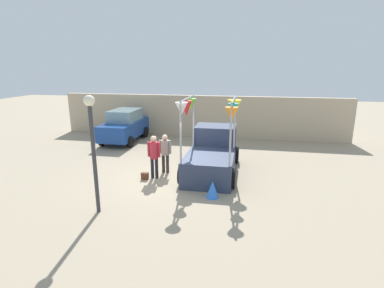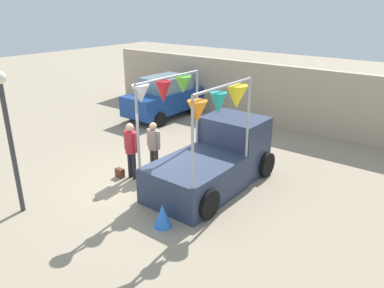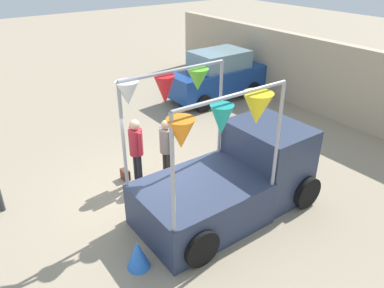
{
  "view_description": "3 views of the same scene",
  "coord_description": "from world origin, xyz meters",
  "px_view_note": "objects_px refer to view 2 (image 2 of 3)",
  "views": [
    {
      "loc": [
        3.06,
        -10.94,
        4.43
      ],
      "look_at": [
        0.88,
        0.31,
        1.4
      ],
      "focal_mm": 28.0,
      "sensor_mm": 36.0,
      "label": 1
    },
    {
      "loc": [
        7.25,
        -7.09,
        5.07
      ],
      "look_at": [
        1.25,
        0.55,
        1.36
      ],
      "focal_mm": 35.0,
      "sensor_mm": 36.0,
      "label": 2
    },
    {
      "loc": [
        6.73,
        -3.71,
        5.32
      ],
      "look_at": [
        0.86,
        0.57,
        1.53
      ],
      "focal_mm": 35.0,
      "sensor_mm": 36.0,
      "label": 3
    }
  ],
  "objects_px": {
    "handbag": "(120,173)",
    "folded_kite_bundle_azure": "(163,216)",
    "street_lamp": "(7,122)",
    "vendor_truck": "(216,155)",
    "parked_car": "(165,97)",
    "person_customer": "(131,145)",
    "person_vendor": "(154,143)"
  },
  "relations": [
    {
      "from": "handbag",
      "to": "folded_kite_bundle_azure",
      "type": "distance_m",
      "value": 3.11
    },
    {
      "from": "handbag",
      "to": "street_lamp",
      "type": "relative_size",
      "value": 0.08
    },
    {
      "from": "vendor_truck",
      "to": "parked_car",
      "type": "height_order",
      "value": "vendor_truck"
    },
    {
      "from": "person_customer",
      "to": "parked_car",
      "type": "bearing_deg",
      "value": 123.24
    },
    {
      "from": "folded_kite_bundle_azure",
      "to": "person_vendor",
      "type": "bearing_deg",
      "value": 137.13
    },
    {
      "from": "parked_car",
      "to": "person_customer",
      "type": "distance_m",
      "value": 6.6
    },
    {
      "from": "handbag",
      "to": "person_vendor",
      "type": "bearing_deg",
      "value": 56.51
    },
    {
      "from": "parked_car",
      "to": "folded_kite_bundle_azure",
      "type": "xyz_separation_m",
      "value": [
        6.14,
        -6.91,
        -0.64
      ]
    },
    {
      "from": "handbag",
      "to": "street_lamp",
      "type": "distance_m",
      "value": 3.69
    },
    {
      "from": "vendor_truck",
      "to": "handbag",
      "type": "distance_m",
      "value": 3.05
    },
    {
      "from": "person_customer",
      "to": "folded_kite_bundle_azure",
      "type": "bearing_deg",
      "value": -28.93
    },
    {
      "from": "vendor_truck",
      "to": "folded_kite_bundle_azure",
      "type": "relative_size",
      "value": 6.78
    },
    {
      "from": "handbag",
      "to": "street_lamp",
      "type": "bearing_deg",
      "value": -99.63
    },
    {
      "from": "folded_kite_bundle_azure",
      "to": "handbag",
      "type": "bearing_deg",
      "value": 157.44
    },
    {
      "from": "person_vendor",
      "to": "handbag",
      "type": "xyz_separation_m",
      "value": [
        -0.6,
        -0.91,
        -0.86
      ]
    },
    {
      "from": "person_vendor",
      "to": "handbag",
      "type": "relative_size",
      "value": 5.91
    },
    {
      "from": "vendor_truck",
      "to": "folded_kite_bundle_azure",
      "type": "xyz_separation_m",
      "value": [
        0.34,
        -2.71,
        -0.58
      ]
    },
    {
      "from": "handbag",
      "to": "parked_car",
      "type": "bearing_deg",
      "value": 119.74
    },
    {
      "from": "parked_car",
      "to": "folded_kite_bundle_azure",
      "type": "bearing_deg",
      "value": -48.39
    },
    {
      "from": "vendor_truck",
      "to": "parked_car",
      "type": "distance_m",
      "value": 7.16
    },
    {
      "from": "handbag",
      "to": "person_customer",
      "type": "bearing_deg",
      "value": 29.74
    },
    {
      "from": "vendor_truck",
      "to": "folded_kite_bundle_azure",
      "type": "bearing_deg",
      "value": -82.89
    },
    {
      "from": "person_customer",
      "to": "street_lamp",
      "type": "bearing_deg",
      "value": -105.23
    },
    {
      "from": "street_lamp",
      "to": "folded_kite_bundle_azure",
      "type": "distance_m",
      "value": 4.3
    },
    {
      "from": "person_customer",
      "to": "handbag",
      "type": "distance_m",
      "value": 1.01
    },
    {
      "from": "person_customer",
      "to": "person_vendor",
      "type": "bearing_deg",
      "value": 70.41
    },
    {
      "from": "vendor_truck",
      "to": "person_vendor",
      "type": "distance_m",
      "value": 2.03
    },
    {
      "from": "vendor_truck",
      "to": "person_vendor",
      "type": "bearing_deg",
      "value": -162.51
    },
    {
      "from": "parked_car",
      "to": "street_lamp",
      "type": "distance_m",
      "value": 9.15
    },
    {
      "from": "street_lamp",
      "to": "handbag",
      "type": "bearing_deg",
      "value": 80.37
    },
    {
      "from": "parked_car",
      "to": "folded_kite_bundle_azure",
      "type": "height_order",
      "value": "parked_car"
    },
    {
      "from": "person_vendor",
      "to": "folded_kite_bundle_azure",
      "type": "relative_size",
      "value": 2.76
    }
  ]
}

